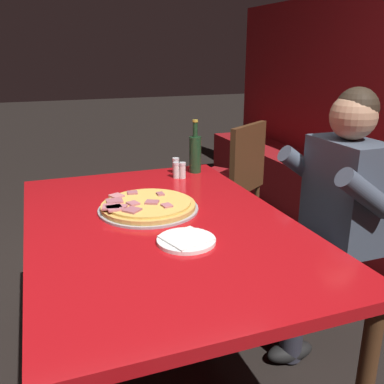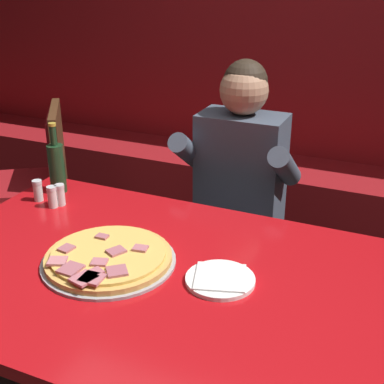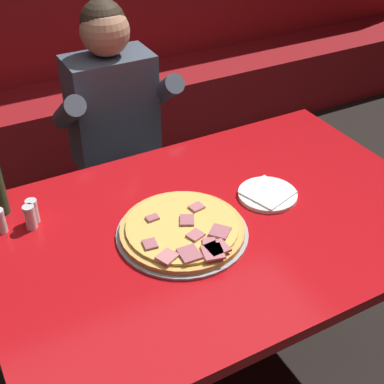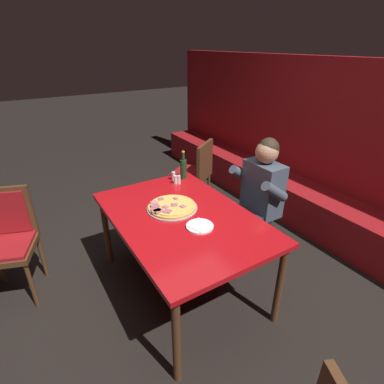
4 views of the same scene
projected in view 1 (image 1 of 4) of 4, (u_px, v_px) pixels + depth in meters
The scene contains 10 objects.
ground_plane at pixel (164, 379), 1.95m from camera, with size 24.00×24.00×0.00m, color black.
main_dining_table at pixel (160, 237), 1.72m from camera, with size 1.53×1.02×0.78m.
pizza at pixel (148, 206), 1.81m from camera, with size 0.43×0.43×0.05m.
plate_white_paper at pixel (186, 240), 1.51m from camera, with size 0.21×0.21×0.02m.
beer_bottle at pixel (195, 153), 2.35m from camera, with size 0.07×0.07×0.29m.
shaker_black_pepper at pixel (176, 166), 2.36m from camera, with size 0.04×0.04×0.09m.
shaker_oregano at pixel (182, 171), 2.26m from camera, with size 0.04×0.04×0.09m.
shaker_red_pepper_flakes at pixel (176, 171), 2.27m from camera, with size 0.04×0.04×0.09m.
diner_seated_blue_shirt at pixel (328, 211), 2.01m from camera, with size 0.53×0.53×1.27m.
dining_chair_far_left at pixel (232, 175), 3.09m from camera, with size 0.61×0.61×0.94m.
Camera 1 is at (1.52, -0.43, 1.43)m, focal length 40.00 mm.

